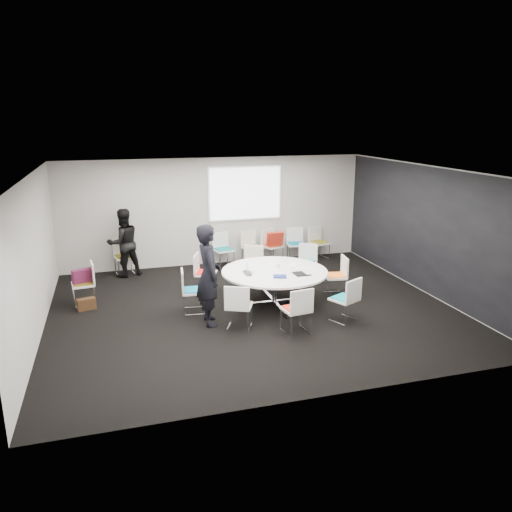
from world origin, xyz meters
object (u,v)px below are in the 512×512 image
object	(u,v)px
chair_ring_b	(306,270)
chair_ring_c	(253,272)
chair_ring_f	(239,314)
chair_back_c	(272,252)
chair_ring_h	(344,307)
chair_spare_left	(85,292)
chair_ring_e	(193,299)
brown_bag	(86,304)
chair_back_b	(252,254)
chair_ring_d	(206,281)
chair_back_d	(296,250)
chair_back_e	(319,249)
chair_back_a	(224,256)
person_main	(209,275)
laptop	(250,273)
person_back	(124,243)
chair_ring_a	(335,284)
conference_table	(274,279)
maroon_bag	(82,276)
chair_ring_g	(296,318)
cup	(278,265)

from	to	relation	value
chair_ring_b	chair_ring_c	bearing A→B (deg)	28.42
chair_ring_b	chair_ring_f	size ratio (longest dim) A/B	1.00
chair_back_c	chair_ring_h	bearing A→B (deg)	69.16
chair_back_c	chair_spare_left	bearing A→B (deg)	0.30
chair_ring_f	chair_ring_e	bearing A→B (deg)	147.62
chair_back_c	brown_bag	distance (m)	5.23
chair_ring_c	chair_back_b	world-z (taller)	same
chair_ring_d	chair_ring_f	bearing A→B (deg)	28.20
chair_back_d	chair_back_b	bearing A→B (deg)	11.74
chair_back_e	chair_spare_left	size ratio (longest dim) A/B	1.00
chair_back_a	person_main	bearing A→B (deg)	61.42
chair_back_e	laptop	bearing A→B (deg)	30.26
person_back	brown_bag	distance (m)	2.38
chair_back_b	person_main	distance (m)	4.13
chair_ring_a	laptop	xyz separation A→B (m)	(-1.98, -0.14, 0.47)
conference_table	chair_spare_left	xyz separation A→B (m)	(-3.82, 1.10, -0.26)
chair_ring_h	chair_back_a	world-z (taller)	same
chair_ring_b	chair_back_c	bearing A→B (deg)	-44.59
chair_back_e	chair_spare_left	bearing A→B (deg)	0.54
chair_ring_e	chair_back_c	distance (m)	3.99
chair_back_d	brown_bag	xyz separation A→B (m)	(-5.40, -2.26, -0.16)
conference_table	chair_ring_f	bearing A→B (deg)	-135.07
chair_ring_f	chair_back_e	bearing A→B (deg)	75.22
maroon_bag	brown_bag	size ratio (longest dim) A/B	1.11
chair_back_b	chair_ring_g	bearing A→B (deg)	67.19
chair_back_c	chair_ring_c	bearing A→B (deg)	36.47
chair_ring_a	chair_ring_f	bearing A→B (deg)	123.29
chair_ring_a	maroon_bag	distance (m)	5.38
chair_ring_c	chair_ring_e	distance (m)	2.16
chair_ring_a	conference_table	bearing A→B (deg)	102.80
person_main	person_back	distance (m)	3.76
chair_back_d	chair_ring_e	bearing A→B (deg)	52.42
chair_spare_left	cup	world-z (taller)	chair_spare_left
chair_back_c	cup	world-z (taller)	chair_back_c
chair_ring_e	chair_ring_h	distance (m)	3.00
chair_spare_left	cup	xyz separation A→B (m)	(3.96, -0.91, 0.50)
chair_ring_f	chair_back_a	xyz separation A→B (m)	(0.61, 4.01, 0.00)
chair_back_d	laptop	bearing A→B (deg)	65.24
chair_ring_b	chair_ring_f	bearing A→B (deg)	82.82
chair_ring_e	chair_ring_g	size ratio (longest dim) A/B	1.00
chair_back_e	person_back	bearing A→B (deg)	-15.17
laptop	chair_back_d	bearing A→B (deg)	-34.31
laptop	cup	distance (m)	0.73
chair_ring_a	chair_ring_e	distance (m)	3.15
laptop	maroon_bag	xyz separation A→B (m)	(-3.29, 1.14, -0.12)
chair_ring_f	brown_bag	xyz separation A→B (m)	(-2.75, 1.78, -0.16)
chair_ring_c	person_main	bearing A→B (deg)	76.24
chair_ring_a	chair_ring_d	bearing A→B (deg)	78.14
conference_table	chair_ring_c	distance (m)	1.44
chair_ring_a	chair_back_b	xyz separation A→B (m)	(-1.07, 2.89, 0.00)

